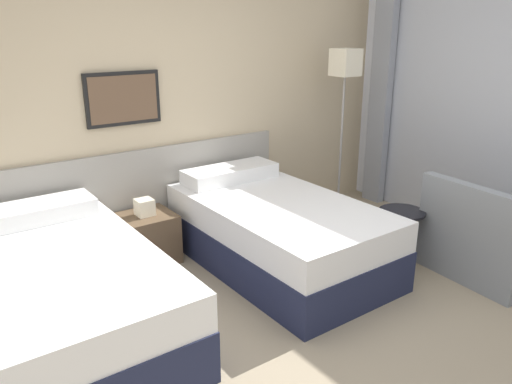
{
  "coord_description": "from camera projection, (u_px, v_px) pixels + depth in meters",
  "views": [
    {
      "loc": [
        -2.09,
        -2.0,
        1.96
      ],
      "look_at": [
        0.07,
        0.97,
        0.73
      ],
      "focal_mm": 35.0,
      "sensor_mm": 36.0,
      "label": 1
    }
  ],
  "objects": [
    {
      "name": "bed_near_door",
      "position": [
        66.0,
        294.0,
        3.23
      ],
      "size": [
        1.11,
        1.94,
        0.71
      ],
      "color": "#1E233D",
      "rests_on": "ground_plane"
    },
    {
      "name": "wall_headboard",
      "position": [
        175.0,
        103.0,
        4.46
      ],
      "size": [
        10.0,
        0.1,
        2.7
      ],
      "color": "#C6B28E",
      "rests_on": "ground_plane"
    },
    {
      "name": "nightstand",
      "position": [
        147.0,
        237.0,
        4.29
      ],
      "size": [
        0.46,
        0.43,
        0.57
      ],
      "color": "brown",
      "rests_on": "ground_plane"
    },
    {
      "name": "floor_lamp",
      "position": [
        345.0,
        77.0,
        4.96
      ],
      "size": [
        0.24,
        0.24,
        1.74
      ],
      "color": "#9E9993",
      "rests_on": "ground_plane"
    },
    {
      "name": "side_table",
      "position": [
        401.0,
        227.0,
        4.21
      ],
      "size": [
        0.38,
        0.38,
        0.48
      ],
      "color": "black",
      "rests_on": "ground_plane"
    },
    {
      "name": "armchair",
      "position": [
        487.0,
        243.0,
        4.07
      ],
      "size": [
        0.81,
        0.94,
        0.81
      ],
      "rotation": [
        0.0,
        0.0,
        1.49
      ],
      "color": "gray",
      "rests_on": "ground_plane"
    },
    {
      "name": "bed_near_window",
      "position": [
        277.0,
        232.0,
        4.21
      ],
      "size": [
        1.11,
        1.94,
        0.71
      ],
      "color": "#1E233D",
      "rests_on": "ground_plane"
    },
    {
      "name": "ground_plane",
      "position": [
        333.0,
        334.0,
        3.32
      ],
      "size": [
        16.0,
        16.0,
        0.0
      ],
      "primitive_type": "plane",
      "color": "gray"
    }
  ]
}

